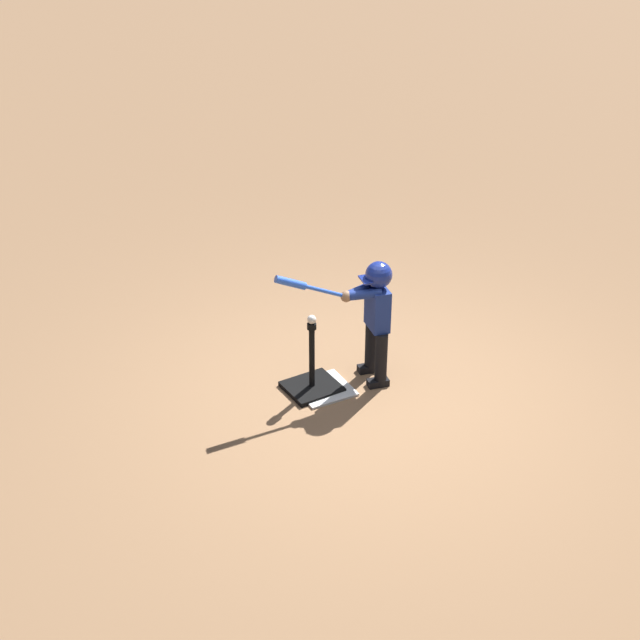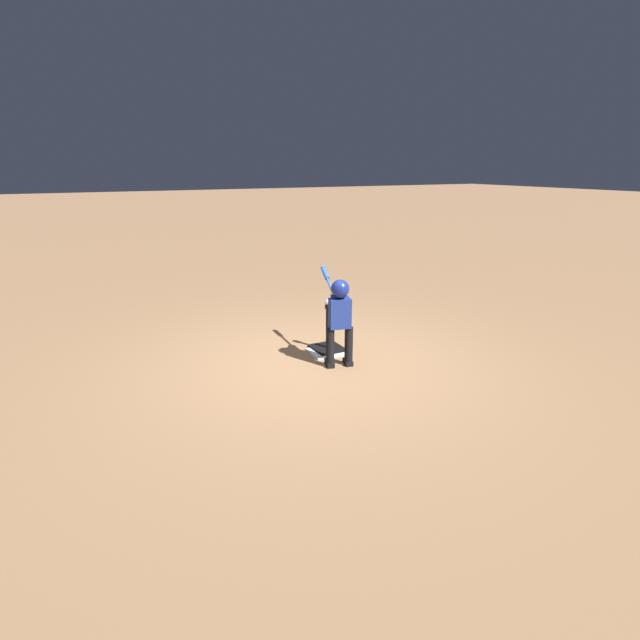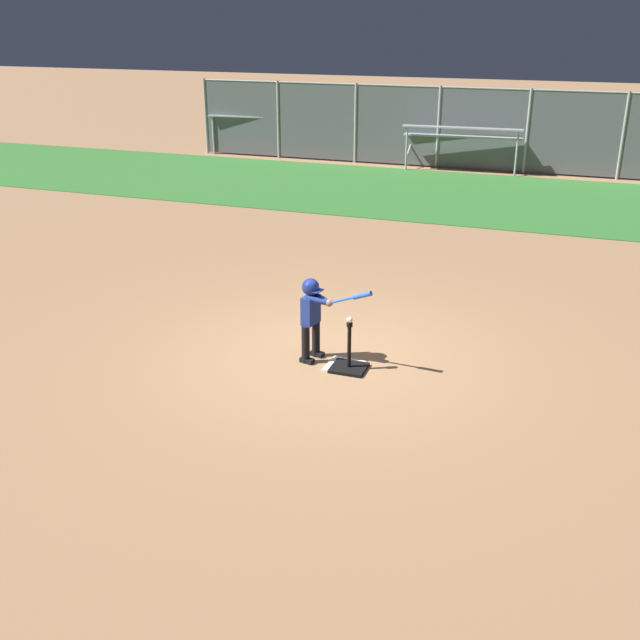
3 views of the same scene
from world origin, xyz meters
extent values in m
plane|color=#99704C|center=(0.00, 0.00, 0.00)|extent=(90.00, 90.00, 0.00)
cube|color=white|center=(0.27, -0.27, 0.01)|extent=(0.46, 0.46, 0.02)
cube|color=black|center=(0.35, -0.33, 0.02)|extent=(0.43, 0.39, 0.04)
cylinder|color=black|center=(0.35, -0.33, 0.31)|extent=(0.05, 0.05, 0.54)
cylinder|color=black|center=(0.35, -0.33, 0.61)|extent=(0.08, 0.08, 0.05)
cylinder|color=black|center=(-0.17, -0.08, 0.25)|extent=(0.12, 0.12, 0.50)
cube|color=black|center=(-0.16, -0.09, 0.03)|extent=(0.20, 0.13, 0.06)
cylinder|color=black|center=(-0.23, -0.31, 0.25)|extent=(0.12, 0.12, 0.50)
cube|color=black|center=(-0.21, -0.32, 0.03)|extent=(0.20, 0.13, 0.06)
cube|color=navy|center=(-0.20, -0.20, 0.68)|extent=(0.20, 0.28, 0.37)
sphere|color=#936B4C|center=(-0.20, -0.20, 0.97)|extent=(0.19, 0.19, 0.19)
sphere|color=navy|center=(-0.20, -0.20, 0.98)|extent=(0.22, 0.22, 0.22)
cube|color=navy|center=(-0.11, -0.22, 0.95)|extent=(0.15, 0.19, 0.01)
cylinder|color=navy|center=(-0.06, -0.19, 0.85)|extent=(0.29, 0.21, 0.11)
cylinder|color=navy|center=(-0.08, -0.27, 0.85)|extent=(0.30, 0.09, 0.11)
sphere|color=#936B4C|center=(0.07, -0.26, 0.83)|extent=(0.09, 0.09, 0.09)
cylinder|color=blue|center=(0.34, -0.33, 0.95)|extent=(0.57, 0.17, 0.27)
cylinder|color=blue|center=(0.51, -0.37, 1.02)|extent=(0.27, 0.12, 0.16)
cylinder|color=black|center=(0.05, -0.26, 0.82)|extent=(0.04, 0.05, 0.05)
sphere|color=white|center=(0.35, -0.33, 0.67)|extent=(0.07, 0.07, 0.07)
camera|label=1|loc=(3.54, 5.06, 4.13)|focal=50.00mm
camera|label=2|loc=(-5.21, 2.63, 2.39)|focal=28.00mm
camera|label=3|loc=(2.81, -8.38, 4.13)|focal=42.00mm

